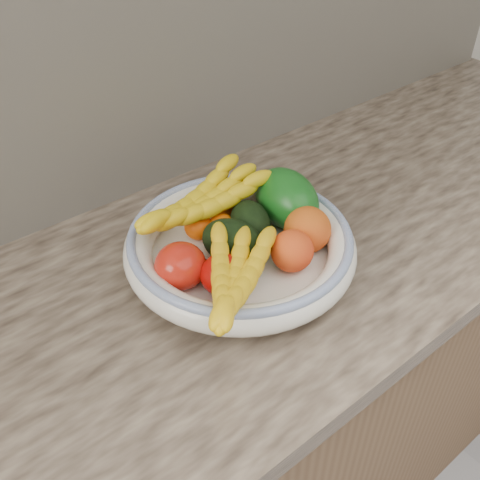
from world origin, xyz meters
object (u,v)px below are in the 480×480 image
object	(u,v)px
green_mango	(286,199)
banana_bunch_front	(234,282)
fruit_bowl	(240,245)
banana_bunch_back	(202,206)

from	to	relation	value
green_mango	banana_bunch_front	world-z (taller)	green_mango
fruit_bowl	banana_bunch_back	distance (m)	0.10
fruit_bowl	green_mango	world-z (taller)	green_mango
fruit_bowl	banana_bunch_front	world-z (taller)	banana_bunch_front
fruit_bowl	green_mango	size ratio (longest dim) A/B	2.67
fruit_bowl	green_mango	distance (m)	0.13
banana_bunch_back	green_mango	bearing A→B (deg)	-31.41
fruit_bowl	banana_bunch_front	distance (m)	0.13
banana_bunch_back	banana_bunch_front	world-z (taller)	banana_bunch_back
banana_bunch_back	banana_bunch_front	distance (m)	0.19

